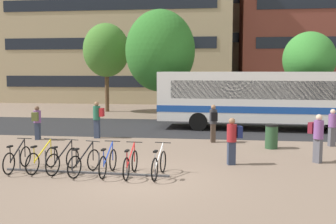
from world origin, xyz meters
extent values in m
plane|color=#7A6656|center=(0.00, 0.00, 0.00)|extent=(200.00, 200.00, 0.00)
cube|color=#232326|center=(0.00, 10.69, 0.00)|extent=(80.00, 7.20, 0.01)
cube|color=white|center=(5.05, 10.69, 1.85)|extent=(12.10, 3.10, 2.70)
cube|color=#1947A3|center=(5.05, 10.69, 1.20)|extent=(12.13, 3.12, 0.36)
cube|color=black|center=(4.81, 11.94, 2.25)|extent=(9.83, 0.51, 0.97)
cube|color=black|center=(4.69, 9.46, 2.25)|extent=(9.83, 0.51, 0.97)
cylinder|color=black|center=(8.82, 11.67, 0.50)|extent=(1.01, 0.35, 1.00)
cylinder|color=black|center=(1.39, 12.01, 0.50)|extent=(1.01, 0.35, 1.00)
cylinder|color=black|center=(1.28, 9.70, 0.50)|extent=(1.01, 0.35, 1.00)
cube|color=#47474C|center=(-1.90, 0.46, 0.03)|extent=(5.42, 0.27, 0.06)
cylinder|color=#47474C|center=(-4.16, 0.54, 0.35)|extent=(0.04, 0.04, 0.70)
cylinder|color=#47474C|center=(-3.26, 0.51, 0.35)|extent=(0.04, 0.04, 0.70)
cylinder|color=#47474C|center=(-2.35, 0.47, 0.35)|extent=(0.04, 0.04, 0.70)
cylinder|color=#47474C|center=(-1.45, 0.44, 0.35)|extent=(0.04, 0.04, 0.70)
cylinder|color=#47474C|center=(-0.55, 0.41, 0.35)|extent=(0.04, 0.04, 0.70)
cylinder|color=#47474C|center=(0.36, 0.38, 0.35)|extent=(0.04, 0.04, 0.70)
torus|color=black|center=(-4.23, 1.06, 0.35)|extent=(0.06, 0.70, 0.70)
torus|color=black|center=(-4.26, 0.04, 0.35)|extent=(0.06, 0.70, 0.70)
cube|color=black|center=(-4.24, 0.57, 0.67)|extent=(0.06, 0.92, 0.58)
cylinder|color=black|center=(-4.26, 0.14, 0.62)|extent=(0.03, 0.03, 0.55)
cube|color=black|center=(-4.26, 0.14, 0.88)|extent=(0.11, 0.22, 0.05)
cylinder|color=black|center=(-4.23, 1.04, 0.67)|extent=(0.03, 0.03, 0.65)
cylinder|color=black|center=(-4.23, 1.04, 0.98)|extent=(0.52, 0.04, 0.03)
torus|color=black|center=(-3.31, 1.10, 0.35)|extent=(0.17, 0.70, 0.70)
torus|color=black|center=(-3.50, 0.10, 0.35)|extent=(0.17, 0.70, 0.70)
cube|color=yellow|center=(-3.40, 0.62, 0.67)|extent=(0.20, 0.91, 0.58)
cylinder|color=yellow|center=(-3.48, 0.20, 0.62)|extent=(0.03, 0.03, 0.55)
cube|color=black|center=(-3.48, 0.20, 0.88)|extent=(0.14, 0.23, 0.05)
cylinder|color=yellow|center=(-3.32, 1.08, 0.67)|extent=(0.04, 0.04, 0.65)
cylinder|color=black|center=(-3.32, 1.08, 0.98)|extent=(0.52, 0.12, 0.03)
torus|color=black|center=(-2.55, 1.04, 0.35)|extent=(0.22, 0.69, 0.70)
torus|color=black|center=(-2.81, 0.06, 0.35)|extent=(0.22, 0.69, 0.70)
cube|color=black|center=(-2.68, 0.57, 0.67)|extent=(0.26, 0.90, 0.58)
cylinder|color=black|center=(-2.79, 0.15, 0.62)|extent=(0.04, 0.04, 0.55)
cube|color=black|center=(-2.79, 0.15, 0.88)|extent=(0.15, 0.24, 0.05)
cylinder|color=black|center=(-2.56, 1.02, 0.67)|extent=(0.04, 0.04, 0.65)
cylinder|color=black|center=(-2.56, 1.02, 0.98)|extent=(0.51, 0.16, 0.03)
torus|color=black|center=(-1.77, 0.85, 0.35)|extent=(0.24, 0.69, 0.70)
torus|color=black|center=(-2.05, -0.13, 0.35)|extent=(0.24, 0.69, 0.70)
cube|color=black|center=(-1.90, 0.38, 0.67)|extent=(0.29, 0.89, 0.58)
cylinder|color=black|center=(-2.02, -0.03, 0.62)|extent=(0.04, 0.04, 0.55)
cube|color=black|center=(-2.02, -0.03, 0.88)|extent=(0.16, 0.24, 0.05)
cylinder|color=black|center=(-1.77, 0.84, 0.67)|extent=(0.04, 0.04, 0.65)
cylinder|color=black|center=(-1.77, 0.84, 0.98)|extent=(0.51, 0.17, 0.03)
torus|color=black|center=(-1.14, 0.95, 0.35)|extent=(0.07, 0.71, 0.70)
torus|color=black|center=(-1.18, -0.07, 0.35)|extent=(0.07, 0.71, 0.70)
cube|color=#1E3DB2|center=(-1.16, 0.46, 0.67)|extent=(0.07, 0.92, 0.58)
cylinder|color=#1E3DB2|center=(-1.18, 0.03, 0.62)|extent=(0.03, 0.03, 0.55)
cube|color=black|center=(-1.18, 0.03, 0.88)|extent=(0.11, 0.22, 0.05)
cylinder|color=#1E3DB2|center=(-1.14, 0.93, 0.67)|extent=(0.03, 0.03, 0.65)
cylinder|color=black|center=(-1.14, 0.93, 0.98)|extent=(0.52, 0.05, 0.03)
torus|color=black|center=(-0.39, 0.87, 0.35)|extent=(0.07, 0.71, 0.70)
torus|color=black|center=(-0.43, -0.15, 0.35)|extent=(0.07, 0.71, 0.70)
cube|color=red|center=(-0.41, 0.38, 0.67)|extent=(0.07, 0.92, 0.58)
cylinder|color=red|center=(-0.43, -0.05, 0.62)|extent=(0.03, 0.03, 0.55)
cube|color=black|center=(-0.43, -0.05, 0.88)|extent=(0.11, 0.22, 0.05)
cylinder|color=red|center=(-0.40, 0.85, 0.67)|extent=(0.03, 0.03, 0.65)
cylinder|color=black|center=(-0.40, 0.85, 0.98)|extent=(0.52, 0.05, 0.03)
torus|color=black|center=(0.53, 0.89, 0.35)|extent=(0.12, 0.70, 0.70)
torus|color=black|center=(0.42, -0.12, 0.35)|extent=(0.12, 0.70, 0.70)
cube|color=silver|center=(0.48, 0.40, 0.67)|extent=(0.14, 0.92, 0.58)
cylinder|color=silver|center=(0.43, -0.02, 0.62)|extent=(0.03, 0.03, 0.55)
cube|color=black|center=(0.43, -0.02, 0.88)|extent=(0.12, 0.23, 0.05)
cylinder|color=silver|center=(0.53, 0.87, 0.67)|extent=(0.04, 0.04, 0.65)
cylinder|color=black|center=(0.53, 0.87, 0.98)|extent=(0.52, 0.09, 0.03)
cube|color=#47382D|center=(2.10, 6.38, 0.43)|extent=(0.24, 0.29, 0.85)
cylinder|color=#333338|center=(2.10, 6.38, 1.18)|extent=(0.39, 0.39, 0.65)
sphere|color=#936B4C|center=(2.10, 6.38, 1.62)|extent=(0.22, 0.22, 0.22)
cube|color=black|center=(2.14, 6.12, 1.21)|extent=(0.31, 0.23, 0.40)
cube|color=#2D3851|center=(2.76, 2.20, 0.41)|extent=(0.30, 0.26, 0.81)
cylinder|color=maroon|center=(2.76, 2.20, 1.12)|extent=(0.41, 0.41, 0.61)
sphere|color=#936B4C|center=(2.76, 2.20, 1.53)|extent=(0.22, 0.22, 0.22)
cube|color=navy|center=(3.01, 2.26, 1.15)|extent=(0.24, 0.32, 0.40)
cube|color=#2D3851|center=(-3.51, 6.81, 0.45)|extent=(0.27, 0.22, 0.90)
cylinder|color=#23664C|center=(-3.51, 6.81, 1.23)|extent=(0.36, 0.36, 0.66)
sphere|color=#936B4C|center=(-3.51, 6.81, 1.67)|extent=(0.22, 0.22, 0.22)
cube|color=#B21E23|center=(-3.25, 6.79, 1.27)|extent=(0.20, 0.29, 0.40)
cube|color=#565660|center=(5.81, 2.86, 0.43)|extent=(0.32, 0.33, 0.86)
cylinder|color=#7F4C93|center=(5.81, 2.86, 1.19)|extent=(0.48, 0.48, 0.65)
sphere|color=beige|center=(5.81, 2.86, 1.63)|extent=(0.22, 0.22, 0.22)
cube|color=maroon|center=(5.64, 3.05, 1.22)|extent=(0.33, 0.32, 0.40)
cube|color=#565660|center=(7.22, 6.07, 0.42)|extent=(0.31, 0.27, 0.84)
cylinder|color=#7F4C93|center=(7.22, 6.07, 1.12)|extent=(0.43, 0.43, 0.56)
sphere|color=beige|center=(7.22, 6.07, 1.51)|extent=(0.22, 0.22, 0.22)
cube|color=#2D3851|center=(-6.18, 6.06, 0.41)|extent=(0.22, 0.27, 0.81)
cylinder|color=#7F4C93|center=(-6.18, 6.06, 1.10)|extent=(0.36, 0.36, 0.57)
sphere|color=brown|center=(-6.18, 6.06, 1.50)|extent=(0.22, 0.22, 0.22)
cube|color=#56602D|center=(-6.16, 5.80, 1.13)|extent=(0.29, 0.20, 0.40)
cylinder|color=#284C2D|center=(4.55, 5.27, 0.47)|extent=(0.52, 0.52, 0.95)
cylinder|color=black|center=(4.55, 5.27, 0.99)|extent=(0.55, 0.55, 0.08)
cylinder|color=brown|center=(-1.60, 15.25, 1.12)|extent=(0.32, 0.32, 2.24)
ellipsoid|color=#2D7028|center=(-1.60, 15.25, 4.62)|extent=(4.77, 4.77, 5.59)
cylinder|color=brown|center=(-6.42, 18.79, 1.54)|extent=(0.32, 0.32, 3.09)
ellipsoid|color=#427A2D|center=(-6.42, 18.79, 4.88)|extent=(3.63, 3.63, 4.22)
cylinder|color=brown|center=(8.03, 14.28, 1.26)|extent=(0.32, 0.32, 2.53)
ellipsoid|color=#388433|center=(8.03, 14.28, 3.99)|extent=(3.26, 3.26, 3.44)
cube|color=tan|center=(-8.24, 31.58, 7.37)|extent=(23.87, 12.03, 14.74)
cube|color=black|center=(-8.24, 25.54, 2.21)|extent=(21.00, 0.06, 1.10)
cube|color=black|center=(-8.24, 25.54, 5.89)|extent=(21.00, 0.06, 1.10)
cube|color=black|center=(-8.24, 25.54, 9.58)|extent=(21.00, 0.06, 1.10)
cube|color=brown|center=(15.02, 33.94, 9.27)|extent=(20.43, 13.05, 18.55)
cube|color=tan|center=(3.47, 39.17, 6.59)|extent=(15.17, 10.03, 13.19)
cube|color=black|center=(3.47, 34.13, 2.64)|extent=(13.35, 0.06, 1.10)
cube|color=black|center=(3.47, 34.13, 7.03)|extent=(13.35, 0.06, 1.10)
camera|label=1|loc=(2.16, -11.12, 3.26)|focal=41.16mm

